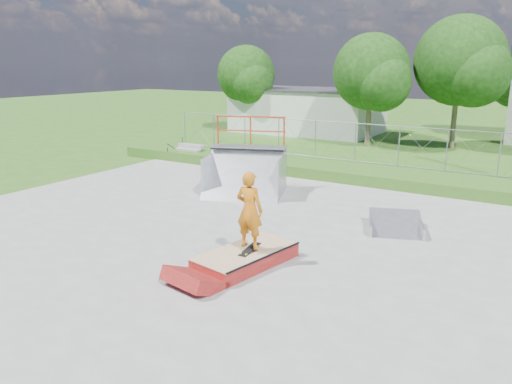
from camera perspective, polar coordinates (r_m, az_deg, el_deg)
ground at (r=14.56m, az=-3.76°, el=-5.37°), size 120.00×120.00×0.00m
concrete_pad at (r=14.56m, az=-3.76°, el=-5.30°), size 20.00×16.00×0.04m
grass_berm at (r=22.62m, az=10.24°, el=2.35°), size 24.00×3.00×0.50m
grind_box at (r=12.65m, az=-1.16°, el=-7.54°), size 1.78×2.89×0.40m
quarter_pipe at (r=18.92m, az=-1.35°, el=3.91°), size 3.58×3.32×2.91m
flat_bank_ramp at (r=15.61m, az=15.65°, el=-3.60°), size 2.01×2.07×0.47m
skateboard at (r=12.49m, az=-0.74°, el=-6.62°), size 0.24×0.80×0.13m
skater at (r=12.18m, az=-0.75°, el=-2.39°), size 0.73×0.50×1.93m
concrete_stairs at (r=26.18m, az=-8.03°, el=4.44°), size 1.50×1.60×0.80m
chain_link_fence at (r=23.33m, az=11.27°, el=5.55°), size 20.00×0.06×1.80m
utility_building_flat at (r=36.94m, az=5.88°, el=9.18°), size 10.00×6.00×3.00m
tree_left_near at (r=30.56m, az=13.36°, el=12.89°), size 4.76×4.48×6.65m
tree_center at (r=31.38m, az=22.70°, el=13.32°), size 5.44×5.12×7.60m
tree_left_far at (r=36.74m, az=-0.97°, el=13.03°), size 4.42×4.16×6.18m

